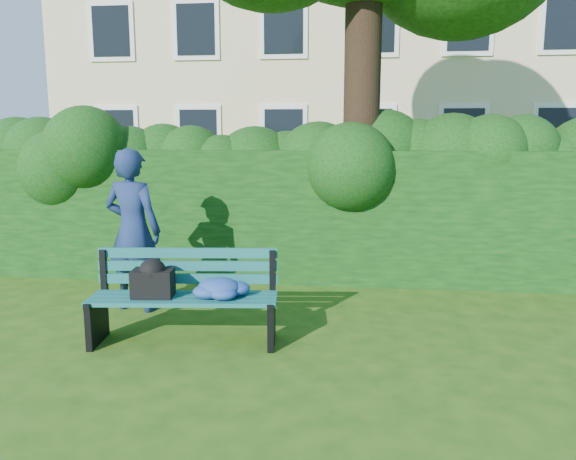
# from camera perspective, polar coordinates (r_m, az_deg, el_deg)

# --- Properties ---
(ground) EXTENTS (80.00, 80.00, 0.00)m
(ground) POSITION_cam_1_polar(r_m,az_deg,el_deg) (5.96, -0.67, -10.02)
(ground) COLOR #224D11
(ground) RESTS_ON ground
(apartment_building) EXTENTS (16.00, 8.08, 12.00)m
(apartment_building) POSITION_cam_1_polar(r_m,az_deg,el_deg) (19.97, 4.72, 21.25)
(apartment_building) COLOR beige
(apartment_building) RESTS_ON ground
(hedge) EXTENTS (10.00, 1.00, 1.80)m
(hedge) POSITION_cam_1_polar(r_m,az_deg,el_deg) (7.88, 1.33, 1.61)
(hedge) COLOR black
(hedge) RESTS_ON ground
(park_bench) EXTENTS (1.84, 0.73, 0.89)m
(park_bench) POSITION_cam_1_polar(r_m,az_deg,el_deg) (5.56, -10.17, -6.23)
(park_bench) COLOR #115653
(park_bench) RESTS_ON ground
(man_reading) EXTENTS (0.75, 0.56, 1.86)m
(man_reading) POSITION_cam_1_polar(r_m,az_deg,el_deg) (6.63, -15.47, -0.05)
(man_reading) COLOR navy
(man_reading) RESTS_ON ground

